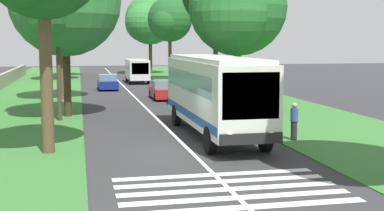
{
  "coord_description": "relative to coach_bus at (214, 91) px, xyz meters",
  "views": [
    {
      "loc": [
        -20.65,
        4.35,
        4.42
      ],
      "look_at": [
        2.34,
        -0.54,
        1.6
      ],
      "focal_mm": 49.81,
      "sensor_mm": 36.0,
      "label": 1
    }
  ],
  "objects": [
    {
      "name": "ground",
      "position": [
        -3.37,
        1.8,
        -2.15
      ],
      "size": [
        160.0,
        160.0,
        0.0
      ],
      "primitive_type": "plane",
      "color": "#333335"
    },
    {
      "name": "roadside_tree_left_2",
      "position": [
        8.17,
        6.98,
        4.49
      ],
      "size": [
        7.56,
        6.49,
        10.01
      ],
      "color": "#3D2D1E",
      "rests_on": "grass_verge_left"
    },
    {
      "name": "trailing_car_0",
      "position": [
        16.66,
        -0.22,
        -1.48
      ],
      "size": [
        4.3,
        1.78,
        1.43
      ],
      "color": "#B21E1E",
      "rests_on": "ground"
    },
    {
      "name": "zebra_crossing",
      "position": [
        -8.97,
        1.8,
        -2.14
      ],
      "size": [
        4.05,
        6.8,
        0.01
      ],
      "color": "silver",
      "rests_on": "ground"
    },
    {
      "name": "roadside_tree_right_3",
      "position": [
        9.0,
        -3.67,
        4.34
      ],
      "size": [
        7.75,
        6.48,
        9.8
      ],
      "color": "brown",
      "rests_on": "grass_verge_right"
    },
    {
      "name": "roadside_tree_right_4",
      "position": [
        37.71,
        -4.23,
        4.75
      ],
      "size": [
        5.84,
        5.22,
        9.59
      ],
      "color": "#4C3826",
      "rests_on": "grass_verge_right"
    },
    {
      "name": "roadside_tree_left_1",
      "position": [
        47.4,
        7.6,
        3.59
      ],
      "size": [
        6.25,
        4.91,
        8.32
      ],
      "color": "brown",
      "rests_on": "grass_verge_left"
    },
    {
      "name": "trailing_car_1",
      "position": [
        25.85,
        3.56,
        -1.48
      ],
      "size": [
        4.3,
        1.78,
        1.43
      ],
      "color": "navy",
      "rests_on": "ground"
    },
    {
      "name": "coach_bus",
      "position": [
        0.0,
        0.0,
        0.0
      ],
      "size": [
        11.16,
        2.62,
        3.73
      ],
      "color": "silver",
      "rests_on": "ground"
    },
    {
      "name": "trailing_minibus_0",
      "position": [
        33.49,
        -0.01,
        -0.6
      ],
      "size": [
        6.0,
        2.14,
        2.53
      ],
      "color": "silver",
      "rests_on": "ground"
    },
    {
      "name": "grass_verge_left",
      "position": [
        11.63,
        10.0,
        -2.13
      ],
      "size": [
        120.0,
        8.0,
        0.04
      ],
      "primitive_type": "cube",
      "color": "#387533",
      "rests_on": "ground"
    },
    {
      "name": "roadside_tree_left_3",
      "position": [
        39.51,
        8.35,
        4.62
      ],
      "size": [
        6.96,
        5.8,
        9.79
      ],
      "color": "brown",
      "rests_on": "grass_verge_left"
    },
    {
      "name": "centre_line",
      "position": [
        11.63,
        1.8,
        -2.14
      ],
      "size": [
        110.0,
        0.16,
        0.01
      ],
      "primitive_type": "cube",
      "color": "silver",
      "rests_on": "ground"
    },
    {
      "name": "utility_pole",
      "position": [
        6.41,
        7.25,
        2.43
      ],
      "size": [
        0.24,
        1.4,
        8.78
      ],
      "color": "#473828",
      "rests_on": "grass_verge_left"
    },
    {
      "name": "roadside_tree_right_1",
      "position": [
        49.77,
        -3.4,
        5.12
      ],
      "size": [
        8.82,
        7.09,
        10.92
      ],
      "color": "#4C3826",
      "rests_on": "grass_verge_right"
    },
    {
      "name": "grass_verge_right",
      "position": [
        11.63,
        -6.4,
        -2.13
      ],
      "size": [
        120.0,
        8.0,
        0.04
      ],
      "primitive_type": "cube",
      "color": "#387533",
      "rests_on": "ground"
    },
    {
      "name": "pedestrian",
      "position": [
        -1.97,
        -3.21,
        -1.24
      ],
      "size": [
        0.34,
        0.34,
        1.69
      ],
      "color": "#26262D",
      "rests_on": "grass_verge_right"
    }
  ]
}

